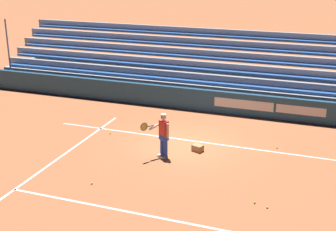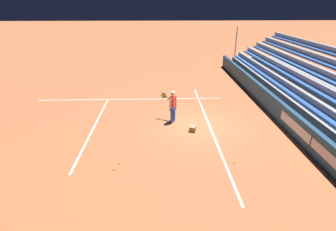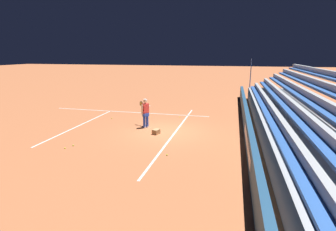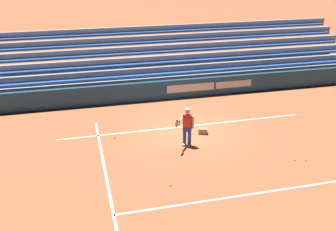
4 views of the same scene
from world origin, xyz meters
name	(u,v)px [view 4 (image 4 of 4)]	position (x,y,z in m)	size (l,w,h in m)	color
ground_plane	(187,131)	(0.00, 0.00, 0.00)	(160.00, 160.00, 0.00)	#B7663D
court_baseline_white	(184,126)	(0.00, -0.50, 0.00)	(12.00, 0.10, 0.01)	white
court_sideline_white	(109,189)	(4.11, 4.00, 0.00)	(0.10, 12.00, 0.01)	white
court_service_line_white	(232,197)	(0.00, 5.50, 0.00)	(8.22, 0.10, 0.01)	white
back_wall_sponsor_board	(165,90)	(-0.01, -4.34, 0.55)	(26.65, 0.25, 1.10)	navy
bleacher_stand	(155,73)	(0.00, -6.97, 0.79)	(25.31, 4.00, 3.85)	#9EA3A8
tennis_player	(187,127)	(0.45, 1.41, 0.89)	(0.94, 0.84, 1.71)	blue
ball_box_cardboard	(203,131)	(-0.63, 0.44, 0.13)	(0.40, 0.30, 0.26)	#A87F51
tennis_ball_far_left	(294,159)	(-3.43, 3.72, 0.03)	(0.07, 0.07, 0.07)	#CCE533
tennis_ball_stray_back	(248,116)	(-3.51, -0.90, 0.03)	(0.07, 0.07, 0.07)	#CCE533
tennis_ball_far_right	(306,160)	(-3.84, 3.88, 0.03)	(0.07, 0.07, 0.07)	#CCE533
tennis_ball_midcourt	(114,138)	(3.41, -0.05, 0.03)	(0.07, 0.07, 0.07)	#CCE533
tennis_ball_toward_net	(170,185)	(1.91, 4.31, 0.03)	(0.07, 0.07, 0.07)	#CCE533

